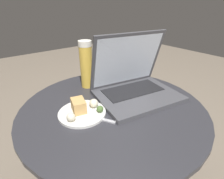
{
  "coord_description": "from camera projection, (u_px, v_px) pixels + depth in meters",
  "views": [
    {
      "loc": [
        -0.37,
        -0.46,
        0.88
      ],
      "look_at": [
        -0.0,
        0.0,
        0.58
      ],
      "focal_mm": 28.0,
      "sensor_mm": 36.0,
      "label": 1
    }
  ],
  "objects": [
    {
      "name": "beer_glass",
      "position": [
        86.0,
        65.0,
        0.81
      ],
      "size": [
        0.06,
        0.06,
        0.22
      ],
      "color": "gold",
      "rests_on": "table"
    },
    {
      "name": "laptop",
      "position": [
        134.0,
        83.0,
        0.76
      ],
      "size": [
        0.38,
        0.32,
        0.26
      ],
      "color": "#47474C",
      "rests_on": "table"
    },
    {
      "name": "table",
      "position": [
        113.0,
        131.0,
        0.76
      ],
      "size": [
        0.72,
        0.72,
        0.51
      ],
      "color": "#9E9EA3",
      "rests_on": "ground_plane"
    },
    {
      "name": "fork",
      "position": [
        86.0,
        115.0,
        0.63
      ],
      "size": [
        0.11,
        0.18,
        0.0
      ],
      "color": "#B2B2B7",
      "rests_on": "table"
    },
    {
      "name": "snack_plate",
      "position": [
        82.0,
        110.0,
        0.64
      ],
      "size": [
        0.17,
        0.17,
        0.05
      ],
      "color": "silver",
      "rests_on": "table"
    }
  ]
}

